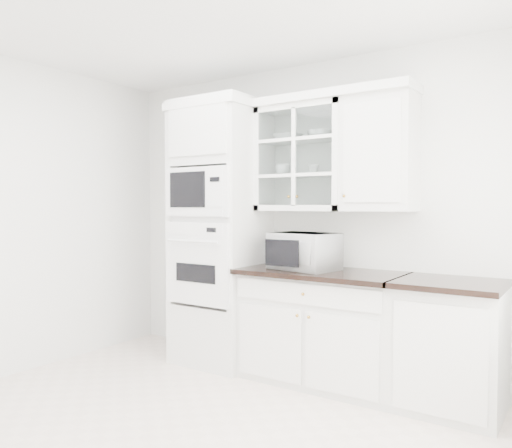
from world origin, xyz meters
The scene contains 13 objects.
ground centered at (0.00, 0.00, 0.01)m, with size 4.00×3.50×0.01m, color beige.
room_shell centered at (0.00, 0.43, 1.78)m, with size 4.00×3.50×2.70m.
oven_column centered at (-0.75, 1.42, 1.20)m, with size 0.76×0.68×2.40m.
base_cabinet_run centered at (0.28, 1.45, 0.46)m, with size 1.32×0.67×0.92m.
extra_base_cabinet centered at (1.28, 1.45, 0.46)m, with size 0.72×0.67×0.92m.
upper_cabinet_glass centered at (0.03, 1.58, 1.85)m, with size 0.80×0.33×0.90m.
upper_cabinet_solid centered at (0.71, 1.58, 1.85)m, with size 0.55×0.33×0.90m, color white.
crown_molding centered at (-0.07, 1.56, 2.33)m, with size 2.14×0.38×0.07m, color white.
countertop_microwave centered at (0.14, 1.42, 1.07)m, with size 0.52×0.43×0.30m, color white.
bowl_a centered at (-0.12, 1.57, 2.04)m, with size 0.24×0.24×0.06m, color white.
bowl_b centered at (0.19, 1.58, 2.04)m, with size 0.21×0.21×0.06m, color white.
cup_a centered at (-0.17, 1.57, 1.76)m, with size 0.13×0.13×0.10m, color white.
cup_b centered at (0.13, 1.58, 1.75)m, with size 0.09×0.09×0.08m, color white.
Camera 1 is at (2.09, -2.20, 1.44)m, focal length 35.00 mm.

